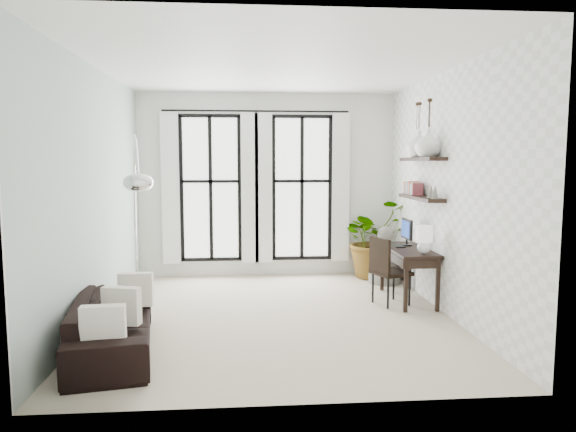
{
  "coord_description": "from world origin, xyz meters",
  "views": [
    {
      "loc": [
        -0.37,
        -6.55,
        2.01
      ],
      "look_at": [
        0.18,
        0.3,
        1.28
      ],
      "focal_mm": 32.0,
      "sensor_mm": 36.0,
      "label": 1
    }
  ],
  "objects": [
    {
      "name": "desk_chair",
      "position": [
        1.57,
        0.39,
        0.55
      ],
      "size": [
        0.59,
        0.59,
        0.96
      ],
      "rotation": [
        0.0,
        0.0,
        0.36
      ],
      "color": "black",
      "rests_on": "floor"
    },
    {
      "name": "floor",
      "position": [
        0.0,
        0.0,
        0.0
      ],
      "size": [
        5.0,
        5.0,
        0.0
      ],
      "primitive_type": "plane",
      "color": "beige",
      "rests_on": "ground"
    },
    {
      "name": "sofa",
      "position": [
        -1.8,
        -1.15,
        0.29
      ],
      "size": [
        1.1,
        2.08,
        0.58
      ],
      "primitive_type": "imported",
      "rotation": [
        0.0,
        0.0,
        1.75
      ],
      "color": "black",
      "rests_on": "floor"
    },
    {
      "name": "buddha",
      "position": [
        1.91,
        1.7,
        0.4
      ],
      "size": [
        0.53,
        0.53,
        0.95
      ],
      "color": "gray",
      "rests_on": "floor"
    },
    {
      "name": "arc_lamp",
      "position": [
        -1.7,
        -0.28,
        1.81
      ],
      "size": [
        0.73,
        1.98,
        2.33
      ],
      "color": "silver",
      "rests_on": "floor"
    },
    {
      "name": "vase_a",
      "position": [
        2.11,
        0.34,
        2.27
      ],
      "size": [
        0.37,
        0.37,
        0.38
      ],
      "primitive_type": "imported",
      "color": "white",
      "rests_on": "shelf_upper"
    },
    {
      "name": "wall_right",
      "position": [
        2.25,
        0.0,
        1.6
      ],
      "size": [
        0.0,
        5.0,
        5.0
      ],
      "primitive_type": "plane",
      "rotation": [
        1.57,
        0.0,
        -1.57
      ],
      "color": "white",
      "rests_on": "floor"
    },
    {
      "name": "wall_shelves",
      "position": [
        2.11,
        0.63,
        1.73
      ],
      "size": [
        0.25,
        1.3,
        0.6
      ],
      "color": "black",
      "rests_on": "wall_right"
    },
    {
      "name": "desk",
      "position": [
        1.95,
        0.54,
        0.72
      ],
      "size": [
        0.55,
        1.3,
        1.16
      ],
      "color": "black",
      "rests_on": "floor"
    },
    {
      "name": "wall_left",
      "position": [
        -2.25,
        0.0,
        1.6
      ],
      "size": [
        0.0,
        5.0,
        5.0
      ],
      "primitive_type": "plane",
      "rotation": [
        1.57,
        0.0,
        1.57
      ],
      "color": "#A7BAAF",
      "rests_on": "floor"
    },
    {
      "name": "throw_pillows",
      "position": [
        -1.7,
        -1.15,
        0.5
      ],
      "size": [
        0.4,
        1.52,
        0.4
      ],
      "color": "white",
      "rests_on": "sofa"
    },
    {
      "name": "plant",
      "position": [
        1.85,
        2.15,
        0.69
      ],
      "size": [
        1.53,
        1.43,
        1.37
      ],
      "primitive_type": "imported",
      "rotation": [
        0.0,
        0.0,
        0.35
      ],
      "color": "#2D7228",
      "rests_on": "floor"
    },
    {
      "name": "ceiling",
      "position": [
        0.0,
        0.0,
        3.2
      ],
      "size": [
        5.0,
        5.0,
        0.0
      ],
      "primitive_type": "plane",
      "color": "white",
      "rests_on": "wall_back"
    },
    {
      "name": "windows",
      "position": [
        -0.2,
        2.43,
        1.56
      ],
      "size": [
        3.26,
        0.13,
        2.65
      ],
      "color": "white",
      "rests_on": "wall_back"
    },
    {
      "name": "vase_b",
      "position": [
        2.11,
        0.74,
        2.27
      ],
      "size": [
        0.37,
        0.37,
        0.38
      ],
      "primitive_type": "imported",
      "color": "white",
      "rests_on": "shelf_upper"
    },
    {
      "name": "wall_back",
      "position": [
        0.0,
        2.5,
        1.6
      ],
      "size": [
        4.5,
        0.0,
        4.5
      ],
      "primitive_type": "plane",
      "rotation": [
        1.57,
        0.0,
        0.0
      ],
      "color": "white",
      "rests_on": "floor"
    }
  ]
}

